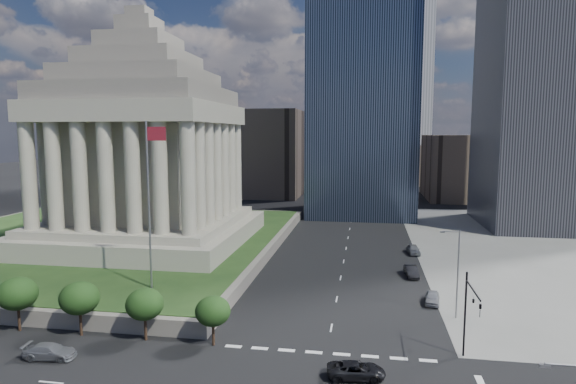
% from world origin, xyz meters
% --- Properties ---
extents(ground, '(500.00, 500.00, 0.00)m').
position_xyz_m(ground, '(0.00, 100.00, 0.00)').
color(ground, black).
rests_on(ground, ground).
extents(plaza_terrace, '(66.00, 70.00, 1.80)m').
position_xyz_m(plaza_terrace, '(-45.00, 50.00, 0.90)').
color(plaza_terrace, slate).
rests_on(plaza_terrace, ground).
extents(plaza_lawn, '(64.00, 68.00, 0.10)m').
position_xyz_m(plaza_lawn, '(-45.00, 50.00, 1.85)').
color(plaza_lawn, '#1E3917').
rests_on(plaza_lawn, plaza_terrace).
extents(war_memorial, '(34.00, 34.00, 39.00)m').
position_xyz_m(war_memorial, '(-34.00, 48.00, 21.40)').
color(war_memorial, gray).
rests_on(war_memorial, plaza_lawn).
extents(flagpole, '(2.52, 0.24, 20.00)m').
position_xyz_m(flagpole, '(-21.83, 24.00, 13.11)').
color(flagpole, slate).
rests_on(flagpole, plaza_lawn).
extents(midrise_glass, '(26.00, 26.00, 60.00)m').
position_xyz_m(midrise_glass, '(2.00, 95.00, 30.00)').
color(midrise_glass, black).
rests_on(midrise_glass, ground).
extents(building_filler_ne, '(20.00, 30.00, 20.00)m').
position_xyz_m(building_filler_ne, '(32.00, 130.00, 10.00)').
color(building_filler_ne, brown).
rests_on(building_filler_ne, ground).
extents(building_filler_nw, '(24.00, 30.00, 28.00)m').
position_xyz_m(building_filler_nw, '(-30.00, 130.00, 14.00)').
color(building_filler_nw, brown).
rests_on(building_filler_nw, ground).
extents(traffic_signal_ne, '(0.30, 5.74, 8.00)m').
position_xyz_m(traffic_signal_ne, '(12.50, 13.70, 5.25)').
color(traffic_signal_ne, black).
rests_on(traffic_signal_ne, ground).
extents(street_lamp_north, '(2.13, 0.22, 10.00)m').
position_xyz_m(street_lamp_north, '(13.33, 25.00, 5.66)').
color(street_lamp_north, slate).
rests_on(street_lamp_north, ground).
extents(pickup_truck, '(5.15, 2.88, 1.36)m').
position_xyz_m(pickup_truck, '(2.82, 9.82, 0.68)').
color(pickup_truck, black).
rests_on(pickup_truck, ground).
extents(suv_grey, '(4.89, 2.38, 1.37)m').
position_xyz_m(suv_grey, '(-24.82, 8.85, 0.69)').
color(suv_grey, slate).
rests_on(suv_grey, ground).
extents(parked_sedan_near, '(2.26, 4.37, 1.42)m').
position_xyz_m(parked_sedan_near, '(11.50, 29.39, 0.71)').
color(parked_sedan_near, '#919299').
rests_on(parked_sedan_near, ground).
extents(parked_sedan_mid, '(4.68, 1.98, 1.50)m').
position_xyz_m(parked_sedan_mid, '(9.98, 40.33, 0.75)').
color(parked_sedan_mid, black).
rests_on(parked_sedan_mid, ground).
extents(parked_sedan_far, '(4.80, 2.27, 1.58)m').
position_xyz_m(parked_sedan_far, '(11.50, 53.80, 0.79)').
color(parked_sedan_far, slate).
rests_on(parked_sedan_far, ground).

